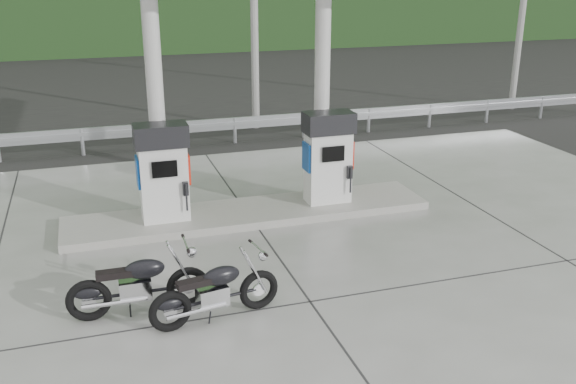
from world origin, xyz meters
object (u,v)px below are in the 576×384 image
object	(u,v)px
motorcycle_left	(139,285)
motorcycle_right	(216,292)
gas_pump_right	(328,158)
gas_pump_left	(163,173)

from	to	relation	value
motorcycle_left	motorcycle_right	xyz separation A→B (m)	(0.98, -0.48, -0.02)
motorcycle_left	gas_pump_right	bearing A→B (deg)	38.65
gas_pump_left	motorcycle_left	xyz separation A→B (m)	(-0.77, -3.07, -0.62)
gas_pump_left	gas_pump_right	bearing A→B (deg)	0.00
motorcycle_left	motorcycle_right	size ratio (longest dim) A/B	1.05
gas_pump_left	gas_pump_right	world-z (taller)	same
motorcycle_left	motorcycle_right	world-z (taller)	motorcycle_left
gas_pump_right	motorcycle_left	bearing A→B (deg)	-142.26
gas_pump_right	motorcycle_left	size ratio (longest dim) A/B	0.98
motorcycle_right	gas_pump_right	bearing A→B (deg)	39.93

